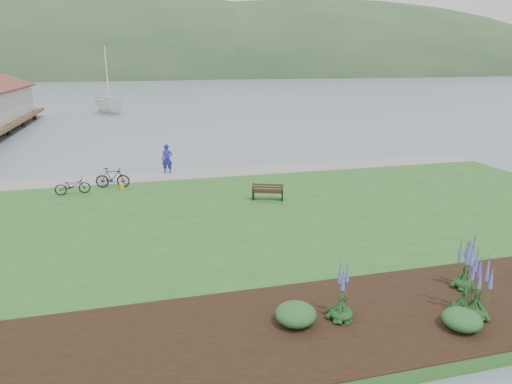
{
  "coord_description": "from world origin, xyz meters",
  "views": [
    {
      "loc": [
        -4.63,
        -19.39,
        7.01
      ],
      "look_at": [
        0.24,
        -0.58,
        1.3
      ],
      "focal_mm": 32.0,
      "sensor_mm": 36.0,
      "label": 1
    }
  ],
  "objects_px": {
    "person": "(167,157)",
    "sailboat": "(110,114)",
    "park_bench": "(268,191)",
    "bicycle_a": "(72,186)"
  },
  "relations": [
    {
      "from": "park_bench",
      "to": "bicycle_a",
      "type": "bearing_deg",
      "value": 179.52
    },
    {
      "from": "sailboat",
      "to": "person",
      "type": "bearing_deg",
      "value": -116.82
    },
    {
      "from": "park_bench",
      "to": "person",
      "type": "relative_size",
      "value": 0.76
    },
    {
      "from": "park_bench",
      "to": "sailboat",
      "type": "bearing_deg",
      "value": 122.21
    },
    {
      "from": "person",
      "to": "bicycle_a",
      "type": "height_order",
      "value": "person"
    },
    {
      "from": "person",
      "to": "bicycle_a",
      "type": "xyz_separation_m",
      "value": [
        -4.95,
        -3.15,
        -0.59
      ]
    },
    {
      "from": "bicycle_a",
      "to": "sailboat",
      "type": "xyz_separation_m",
      "value": [
        0.03,
        39.16,
        -0.85
      ]
    },
    {
      "from": "bicycle_a",
      "to": "sailboat",
      "type": "distance_m",
      "value": 39.16
    },
    {
      "from": "person",
      "to": "sailboat",
      "type": "relative_size",
      "value": 0.08
    },
    {
      "from": "bicycle_a",
      "to": "sailboat",
      "type": "height_order",
      "value": "sailboat"
    }
  ]
}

